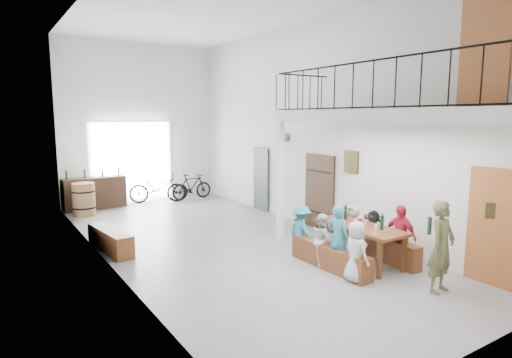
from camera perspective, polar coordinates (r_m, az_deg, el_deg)
floor at (r=10.42m, az=-4.14°, el=-8.34°), size 12.00×12.00×0.00m
room_walls at (r=10.00m, az=-4.36°, el=11.57°), size 12.00×12.00×12.00m
gateway_portal at (r=15.42m, az=-16.24°, el=2.08°), size 2.80×0.08×2.80m
right_wall_decor at (r=10.25m, az=14.33°, el=1.11°), size 0.07×8.28×5.07m
balcony at (r=8.80m, az=17.45°, el=7.82°), size 1.52×5.62×4.00m
tasting_table at (r=9.02m, az=13.60°, el=-6.54°), size 0.83×2.00×0.79m
bench_inner at (r=8.70m, az=9.78°, el=-10.22°), size 0.34×2.02×0.46m
bench_wall at (r=9.56m, az=15.80°, el=-8.60°), size 0.44×2.18×0.50m
tableware at (r=8.96m, az=13.58°, el=-5.16°), size 0.54×1.25×0.35m
side_bench at (r=10.16m, az=-18.86°, el=-7.74°), size 0.59×1.80×0.50m
oak_barrel at (r=14.01m, az=-21.98°, el=-2.52°), size 0.68×0.68×1.00m
serving_counter at (r=14.93m, az=-20.74°, el=-1.75°), size 1.99×0.67×1.03m
counter_bottles at (r=14.82m, az=-20.85°, el=0.74°), size 1.71×0.21×0.28m
guest_left_a at (r=8.04m, az=13.18°, el=-9.43°), size 0.40×0.57×1.12m
guest_left_b at (r=8.46m, az=10.88°, el=-7.78°), size 0.41×0.53×1.31m
guest_left_c at (r=8.79m, az=8.84°, el=-7.97°), size 0.58×0.64×1.06m
guest_left_d at (r=9.28m, az=6.13°, el=-6.89°), size 0.42×0.72×1.11m
guest_right_a at (r=9.07m, az=18.61°, el=-7.17°), size 0.34×0.75×1.25m
guest_right_b at (r=9.52m, az=15.31°, el=-7.05°), size 0.49×0.98×1.01m
guest_right_c at (r=9.95m, az=12.83°, el=-6.26°), size 0.35×0.52×1.03m
host_standing at (r=7.98m, az=23.51°, el=-8.29°), size 0.63×0.46×1.59m
potted_plant at (r=11.87m, az=5.74°, el=-5.21°), size 0.42×0.37×0.43m
bicycle_near at (r=15.35m, az=-12.98°, el=-1.18°), size 2.05×1.29×1.02m
bicycle_far at (r=15.73m, az=-8.54°, el=-1.01°), size 1.56×0.51×0.93m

